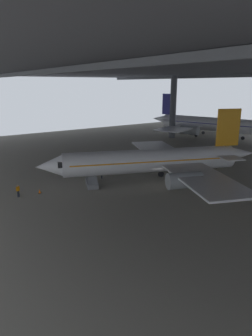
{
  "coord_description": "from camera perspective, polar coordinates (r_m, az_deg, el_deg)",
  "views": [
    {
      "loc": [
        31.25,
        -26.53,
        13.73
      ],
      "look_at": [
        -2.13,
        -3.92,
        2.39
      ],
      "focal_mm": 32.0,
      "sensor_mm": 36.0,
      "label": 1
    }
  ],
  "objects": [
    {
      "name": "ground_plane",
      "position": [
        43.23,
        5.91,
        -2.9
      ],
      "size": [
        110.0,
        110.0,
        0.0
      ],
      "primitive_type": "plane",
      "color": "gray"
    },
    {
      "name": "hangar_structure",
      "position": [
        51.11,
        18.96,
        17.92
      ],
      "size": [
        121.0,
        99.0,
        17.04
      ],
      "color": "#4C4F54",
      "rests_on": "ground_plane"
    },
    {
      "name": "airplane_main",
      "position": [
        42.75,
        5.53,
        1.42
      ],
      "size": [
        30.99,
        31.09,
        10.31
      ],
      "color": "white",
      "rests_on": "ground_plane"
    },
    {
      "name": "boarding_stairs",
      "position": [
        42.11,
        -6.55,
        -2.41
      ],
      "size": [
        4.2,
        2.76,
        4.42
      ],
      "color": "slate",
      "rests_on": "ground_plane"
    },
    {
      "name": "crew_worker_near_nose",
      "position": [
        39.98,
        -19.88,
        -3.98
      ],
      "size": [
        0.36,
        0.5,
        1.6
      ],
      "color": "#232838",
      "rests_on": "ground_plane"
    },
    {
      "name": "crew_worker_by_stairs",
      "position": [
        45.04,
        -4.67,
        -0.74
      ],
      "size": [
        0.54,
        0.3,
        1.77
      ],
      "color": "#232838",
      "rests_on": "ground_plane"
    },
    {
      "name": "airplane_distant",
      "position": [
        84.58,
        15.25,
        8.13
      ],
      "size": [
        34.04,
        33.8,
        11.05
      ],
      "color": "white",
      "rests_on": "ground_plane"
    },
    {
      "name": "traffic_cone_orange",
      "position": [
        40.66,
        -16.14,
        -4.24
      ],
      "size": [
        0.36,
        0.36,
        0.6
      ],
      "color": "black",
      "rests_on": "ground_plane"
    },
    {
      "name": "baggage_tug",
      "position": [
        52.22,
        15.77,
        0.46
      ],
      "size": [
        1.3,
        2.21,
        0.9
      ],
      "color": "yellow",
      "rests_on": "ground_plane"
    }
  ]
}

